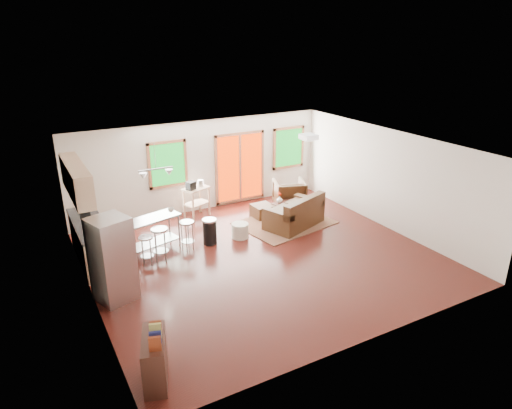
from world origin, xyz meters
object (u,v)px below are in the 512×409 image
ottoman (262,211)px  kitchen_cart (195,192)px  rug (285,223)px  refrigerator (113,259)px  coffee_table (290,204)px  island (152,229)px  loveseat (295,214)px  armchair (289,192)px

ottoman → kitchen_cart: 1.93m
rug → refrigerator: refrigerator is taller
coffee_table → island: (-4.09, -0.40, 0.26)m
rug → loveseat: 0.46m
armchair → refrigerator: (-5.65, -2.58, 0.40)m
island → kitchen_cart: bearing=41.5°
rug → loveseat: bearing=-65.3°
rug → armchair: size_ratio=2.66×
rug → loveseat: loveseat is taller
coffee_table → ottoman: 0.81m
island → kitchen_cart: kitchen_cart is taller
loveseat → refrigerator: (-4.99, -1.26, 0.51)m
ottoman → island: bearing=-169.8°
armchair → kitchen_cart: 2.79m
ottoman → refrigerator: bearing=-153.8°
rug → refrigerator: (-4.85, -1.55, 0.83)m
loveseat → island: bearing=153.9°
loveseat → island: loveseat is taller
loveseat → island: (-3.76, 0.38, 0.25)m
ottoman → refrigerator: (-4.54, -2.23, 0.66)m
armchair → ottoman: size_ratio=1.64×
ottoman → coffee_table: bearing=-14.0°
ottoman → island: (-3.31, -0.60, 0.40)m
refrigerator → island: refrigerator is taller
armchair → kitchen_cart: bearing=7.6°
rug → ottoman: 0.77m
island → kitchen_cart: (1.70, 1.50, 0.15)m
ottoman → rug: bearing=-65.4°
coffee_table → ottoman: size_ratio=1.96×
refrigerator → kitchen_cart: size_ratio=1.57×
ottoman → kitchen_cart: kitchen_cart is taller
coffee_table → loveseat: bearing=-112.8°
armchair → refrigerator: refrigerator is taller
loveseat → ottoman: (-0.45, 0.97, -0.16)m
loveseat → coffee_table: bearing=46.8°
rug → coffee_table: size_ratio=2.22×
coffee_table → island: bearing=-174.3°
rug → coffee_table: coffee_table is taller
coffee_table → refrigerator: size_ratio=0.63×
rug → ottoman: ottoman is taller
coffee_table → armchair: size_ratio=1.20×
armchair → kitchen_cart: (-2.72, 0.56, 0.29)m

